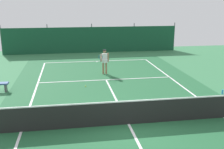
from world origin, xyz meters
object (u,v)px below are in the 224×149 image
tennis_ball_near_player (86,86)px  water_bottle (222,92)px  tennis_net (129,112)px  tennis_player (105,60)px  parked_car (92,40)px

tennis_ball_near_player → water_bottle: 7.42m
tennis_net → tennis_player: size_ratio=6.17×
tennis_net → tennis_ball_near_player: tennis_net is taller
tennis_player → parked_car: 10.94m
tennis_ball_near_player → tennis_player: bearing=61.1°
tennis_net → parked_car: (0.29, 18.78, 0.33)m
tennis_net → tennis_ball_near_player: 5.41m
tennis_net → parked_car: bearing=89.1°
parked_car → tennis_player: bearing=83.4°
tennis_ball_near_player → parked_car: size_ratio=0.02×
tennis_player → water_bottle: size_ratio=6.83×
parked_car → water_bottle: parked_car is taller
tennis_player → parked_car: size_ratio=0.38×
tennis_net → water_bottle: size_ratio=42.17×
tennis_ball_near_player → water_bottle: water_bottle is taller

